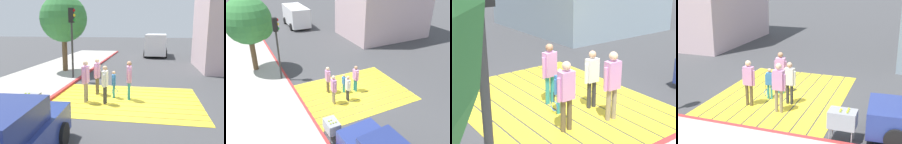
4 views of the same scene
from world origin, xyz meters
TOP-DOWN VIEW (x-y plane):
  - ground_plane at (0.00, 0.00)m, footprint 120.00×120.00m
  - crosswalk_stripes at (0.00, 0.00)m, footprint 6.40×4.90m
  - sidewalk_west at (-5.60, 0.00)m, footprint 4.80×40.00m
  - curb_painted at (-3.25, 0.00)m, footprint 0.16×40.00m
  - car_parked_near_curb at (-2.00, -5.79)m, footprint 2.17×4.40m
  - van_down_street at (1.44, 16.46)m, footprint 2.50×5.27m
  - traffic_light_corner at (-3.58, 3.61)m, footprint 0.39×0.28m
  - street_tree at (-4.82, 5.80)m, footprint 3.20×3.20m
  - tennis_ball_cart at (-2.90, -2.99)m, footprint 0.56×0.80m
  - pedestrian_adult_lead at (-0.78, -0.60)m, footprint 0.23×0.47m
  - pedestrian_adult_trailing at (-1.42, 0.74)m, footprint 0.23×0.50m
  - pedestrian_adult_side at (0.15, 0.12)m, footprint 0.25×0.50m
  - pedestrian_teen_behind at (-1.63, -0.51)m, footprint 0.25×0.52m
  - pedestrian_child_with_racket at (-0.55, 0.30)m, footprint 0.28×0.39m

SIDE VIEW (x-z plane):
  - ground_plane at x=0.00m, z-range 0.00..0.00m
  - crosswalk_stripes at x=0.00m, z-range 0.00..0.01m
  - sidewalk_west at x=-5.60m, z-range 0.00..0.12m
  - curb_painted at x=-3.25m, z-range 0.00..0.13m
  - pedestrian_child_with_racket at x=-0.55m, z-range 0.07..1.31m
  - tennis_ball_cart at x=-2.90m, z-range 0.19..1.21m
  - car_parked_near_curb at x=-2.00m, z-range -0.05..1.52m
  - pedestrian_adult_lead at x=-0.78m, z-range 0.13..1.74m
  - pedestrian_adult_side at x=0.15m, z-range 0.14..1.86m
  - pedestrian_adult_trailing at x=-1.42m, z-range 0.14..1.86m
  - pedestrian_teen_behind at x=-1.63m, z-range 0.15..1.94m
  - van_down_street at x=1.44m, z-range 0.10..2.45m
  - traffic_light_corner at x=-3.58m, z-range 0.92..5.16m
  - street_tree at x=-4.82m, z-range 0.97..6.29m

